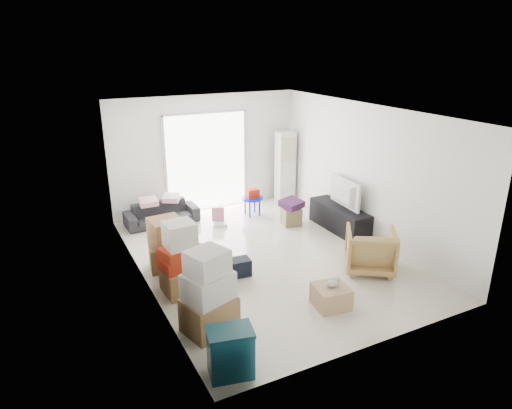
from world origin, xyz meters
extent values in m
cube|color=beige|center=(0.00, 0.00, -0.12)|extent=(4.50, 6.00, 0.24)
cube|color=white|center=(0.00, 0.00, 2.82)|extent=(4.50, 6.00, 0.24)
cube|color=white|center=(0.00, 3.12, 1.35)|extent=(4.50, 0.24, 2.70)
cube|color=white|center=(0.00, -3.12, 1.35)|extent=(4.50, 0.24, 2.70)
cube|color=white|center=(-2.37, 0.00, 1.35)|extent=(0.24, 6.00, 2.70)
cube|color=white|center=(2.37, 0.00, 1.35)|extent=(0.24, 6.00, 2.70)
cube|color=white|center=(0.00, 2.98, 1.15)|extent=(2.00, 0.01, 2.30)
cube|color=silver|center=(-1.00, 2.97, 1.15)|extent=(0.06, 0.04, 2.30)
cube|color=silver|center=(1.00, 2.97, 1.15)|extent=(0.06, 0.04, 2.30)
cube|color=silver|center=(0.00, 2.97, 2.30)|extent=(2.10, 0.04, 0.06)
cube|color=silver|center=(1.95, 2.65, 0.88)|extent=(0.45, 0.30, 1.75)
cube|color=black|center=(2.00, 0.43, 0.26)|extent=(0.48, 1.59, 0.53)
imported|color=black|center=(2.00, 0.43, 0.60)|extent=(0.67, 1.07, 0.14)
imported|color=#2B2B31|center=(-1.28, 2.50, 0.31)|extent=(1.60, 0.51, 0.62)
cube|color=#F8B5C4|center=(-1.55, 2.50, 0.68)|extent=(0.37, 0.29, 0.11)
cube|color=#F8B5C4|center=(-1.03, 2.53, 0.68)|extent=(0.42, 0.40, 0.11)
imported|color=tan|center=(1.36, -1.31, 0.42)|extent=(1.11, 1.10, 0.84)
cube|color=navy|center=(-1.90, -2.66, 0.15)|extent=(0.59, 0.47, 0.29)
cube|color=navy|center=(-1.90, -2.66, 0.44)|extent=(0.59, 0.47, 0.29)
cube|color=#0C333D|center=(-1.90, -2.66, 0.61)|extent=(0.61, 0.49, 0.04)
cube|color=olive|center=(-1.80, -1.71, 0.25)|extent=(0.79, 0.71, 0.50)
cube|color=silver|center=(-1.80, -1.71, 0.69)|extent=(0.74, 0.67, 0.39)
cube|color=silver|center=(-1.80, -1.71, 1.05)|extent=(0.62, 0.59, 0.33)
cube|color=olive|center=(-1.80, -0.53, 0.21)|extent=(0.61, 0.61, 0.43)
cube|color=#B62D16|center=(-1.80, -0.53, 0.52)|extent=(0.71, 0.53, 0.19)
cube|color=#B62D16|center=(-1.80, -0.53, 0.71)|extent=(0.70, 0.55, 0.17)
cube|color=silver|center=(-1.80, -0.53, 0.99)|extent=(0.47, 0.45, 0.41)
cube|color=olive|center=(-1.77, 0.38, 0.22)|extent=(0.69, 0.60, 0.45)
cube|color=olive|center=(-1.77, 0.38, 0.69)|extent=(0.57, 0.57, 0.48)
cube|color=olive|center=(-1.51, -0.03, 0.19)|extent=(0.56, 0.56, 0.39)
cube|color=black|center=(-0.80, -0.43, 0.15)|extent=(0.49, 0.32, 0.30)
cube|color=#8D8252|center=(1.24, 1.14, 0.19)|extent=(0.45, 0.45, 0.38)
cube|color=#441E4C|center=(1.24, 1.14, 0.45)|extent=(0.51, 0.51, 0.14)
cylinder|color=#0C12BA|center=(0.74, 2.07, 0.41)|extent=(0.50, 0.50, 0.04)
cylinder|color=#0C12BA|center=(0.87, 2.19, 0.20)|extent=(0.04, 0.04, 0.39)
cylinder|color=#0C12BA|center=(0.61, 2.19, 0.20)|extent=(0.04, 0.04, 0.39)
cylinder|color=#0C12BA|center=(0.61, 1.94, 0.20)|extent=(0.04, 0.04, 0.39)
cylinder|color=#0C12BA|center=(0.87, 1.94, 0.20)|extent=(0.04, 0.04, 0.39)
cube|color=#B62D16|center=(0.74, 2.07, 0.53)|extent=(0.28, 0.22, 0.20)
cube|color=silver|center=(-0.19, 1.79, 0.04)|extent=(0.36, 0.34, 0.07)
cube|color=#C26B8F|center=(-0.19, 1.90, 0.23)|extent=(0.27, 0.13, 0.32)
cube|color=tan|center=(0.07, -1.96, 0.17)|extent=(0.56, 0.56, 0.33)
ellipsoid|color=#B2ADA8|center=(0.07, -1.96, 0.39)|extent=(0.20, 0.14, 0.11)
cube|color=#A81B27|center=(0.07, -1.96, 0.39)|extent=(0.14, 0.11, 0.03)
sphere|color=#B2ADA8|center=(0.19, -1.93, 0.41)|extent=(0.11, 0.11, 0.11)
camera|label=1|loc=(-3.67, -6.83, 3.81)|focal=32.00mm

